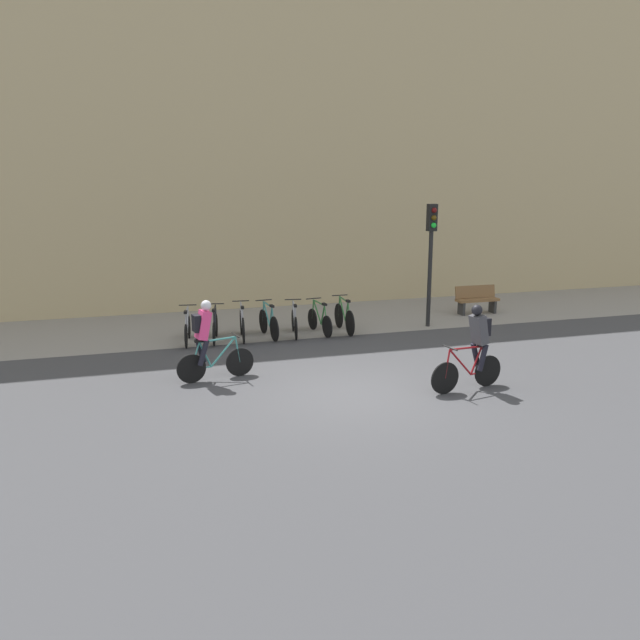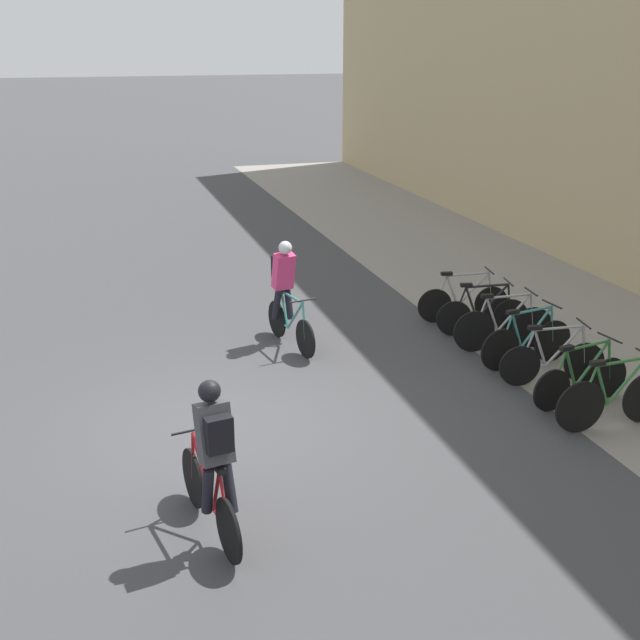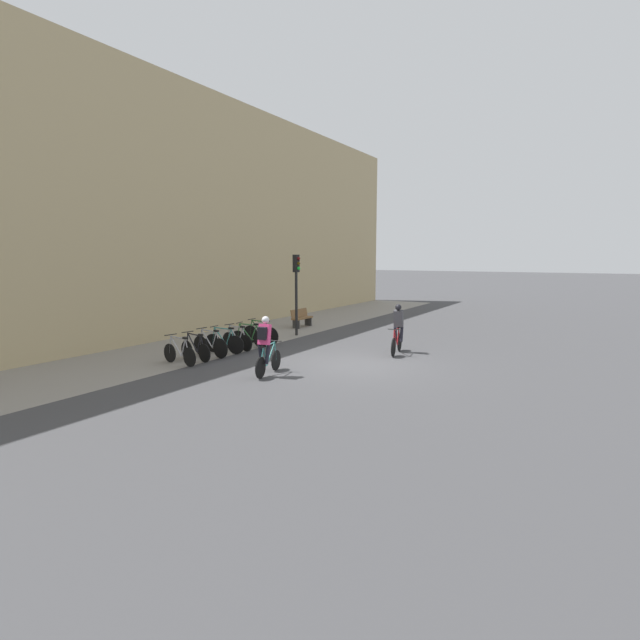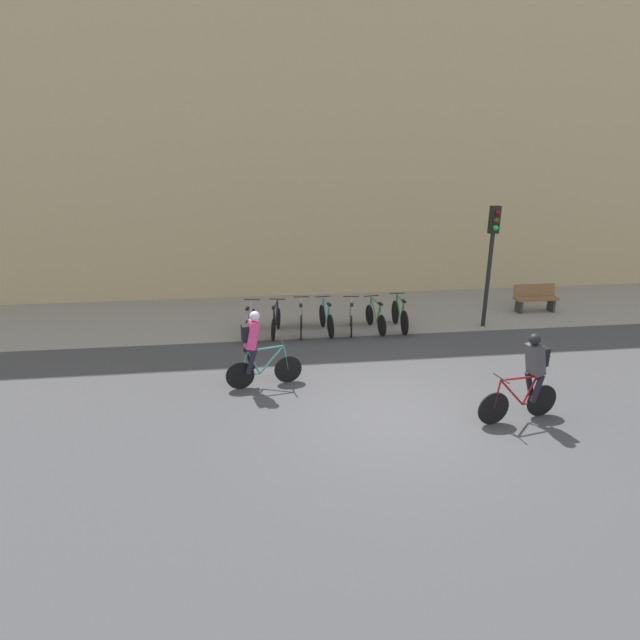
{
  "view_description": "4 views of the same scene",
  "coord_description": "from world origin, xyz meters",
  "px_view_note": "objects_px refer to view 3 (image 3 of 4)",
  "views": [
    {
      "loc": [
        -4.01,
        -11.27,
        4.24
      ],
      "look_at": [
        0.28,
        3.31,
        0.78
      ],
      "focal_mm": 35.0,
      "sensor_mm": 36.0,
      "label": 1
    },
    {
      "loc": [
        9.44,
        -1.43,
        4.85
      ],
      "look_at": [
        -0.54,
        1.58,
        1.15
      ],
      "focal_mm": 45.0,
      "sensor_mm": 36.0,
      "label": 2
    },
    {
      "loc": [
        -14.27,
        -6.86,
        3.49
      ],
      "look_at": [
        -0.36,
        1.17,
        1.42
      ],
      "focal_mm": 28.0,
      "sensor_mm": 36.0,
      "label": 3
    },
    {
      "loc": [
        -2.56,
        -8.51,
        4.94
      ],
      "look_at": [
        -1.23,
        2.16,
        1.33
      ],
      "focal_mm": 28.0,
      "sensor_mm": 36.0,
      "label": 4
    }
  ],
  "objects_px": {
    "parked_bike_4": "(237,340)",
    "bench": "(301,318)",
    "parked_bike_6": "(261,334)",
    "parked_bike_0": "(179,353)",
    "cyclist_pink": "(266,344)",
    "parked_bike_1": "(195,349)",
    "parked_bike_5": "(249,337)",
    "cyclist_grey": "(398,327)",
    "parked_bike_3": "(224,342)",
    "parked_bike_2": "(210,345)",
    "traffic_light_pole": "(296,280)"
  },
  "relations": [
    {
      "from": "cyclist_pink",
      "to": "parked_bike_5",
      "type": "height_order",
      "value": "cyclist_pink"
    },
    {
      "from": "parked_bike_5",
      "to": "bench",
      "type": "height_order",
      "value": "parked_bike_5"
    },
    {
      "from": "cyclist_pink",
      "to": "parked_bike_5",
      "type": "relative_size",
      "value": 1.09
    },
    {
      "from": "parked_bike_6",
      "to": "parked_bike_4",
      "type": "bearing_deg",
      "value": -179.95
    },
    {
      "from": "parked_bike_4",
      "to": "parked_bike_6",
      "type": "height_order",
      "value": "parked_bike_6"
    },
    {
      "from": "parked_bike_5",
      "to": "parked_bike_6",
      "type": "distance_m",
      "value": 0.72
    },
    {
      "from": "parked_bike_6",
      "to": "bench",
      "type": "xyz_separation_m",
      "value": [
        4.85,
        1.13,
        0.04
      ]
    },
    {
      "from": "parked_bike_5",
      "to": "bench",
      "type": "bearing_deg",
      "value": 11.51
    },
    {
      "from": "cyclist_pink",
      "to": "parked_bike_3",
      "type": "xyz_separation_m",
      "value": [
        2.02,
        3.32,
        -0.54
      ]
    },
    {
      "from": "cyclist_grey",
      "to": "bench",
      "type": "xyz_separation_m",
      "value": [
        3.86,
        6.52,
        -0.49
      ]
    },
    {
      "from": "cyclist_pink",
      "to": "bench",
      "type": "xyz_separation_m",
      "value": [
        9.05,
        4.45,
        -0.49
      ]
    },
    {
      "from": "bench",
      "to": "parked_bike_0",
      "type": "bearing_deg",
      "value": -172.97
    },
    {
      "from": "cyclist_pink",
      "to": "parked_bike_5",
      "type": "distance_m",
      "value": 4.84
    },
    {
      "from": "parked_bike_1",
      "to": "cyclist_pink",
      "type": "bearing_deg",
      "value": -99.76
    },
    {
      "from": "parked_bike_4",
      "to": "parked_bike_6",
      "type": "distance_m",
      "value": 1.45
    },
    {
      "from": "parked_bike_1",
      "to": "bench",
      "type": "relative_size",
      "value": 1.13
    },
    {
      "from": "parked_bike_1",
      "to": "parked_bike_0",
      "type": "bearing_deg",
      "value": -179.94
    },
    {
      "from": "traffic_light_pole",
      "to": "cyclist_grey",
      "type": "bearing_deg",
      "value": -106.49
    },
    {
      "from": "parked_bike_2",
      "to": "bench",
      "type": "xyz_separation_m",
      "value": [
        7.75,
        1.13,
        0.05
      ]
    },
    {
      "from": "parked_bike_1",
      "to": "parked_bike_4",
      "type": "height_order",
      "value": "parked_bike_4"
    },
    {
      "from": "cyclist_pink",
      "to": "parked_bike_6",
      "type": "xyz_separation_m",
      "value": [
        4.19,
        3.32,
        -0.53
      ]
    },
    {
      "from": "cyclist_pink",
      "to": "parked_bike_1",
      "type": "bearing_deg",
      "value": 80.24
    },
    {
      "from": "parked_bike_1",
      "to": "parked_bike_4",
      "type": "xyz_separation_m",
      "value": [
        2.17,
        -0.0,
        0.0
      ]
    },
    {
      "from": "parked_bike_1",
      "to": "parked_bike_6",
      "type": "relative_size",
      "value": 0.92
    },
    {
      "from": "parked_bike_2",
      "to": "parked_bike_4",
      "type": "distance_m",
      "value": 1.45
    },
    {
      "from": "parked_bike_6",
      "to": "parked_bike_5",
      "type": "bearing_deg",
      "value": -179.87
    },
    {
      "from": "parked_bike_2",
      "to": "parked_bike_6",
      "type": "distance_m",
      "value": 2.9
    },
    {
      "from": "cyclist_pink",
      "to": "cyclist_grey",
      "type": "distance_m",
      "value": 5.59
    },
    {
      "from": "cyclist_grey",
      "to": "parked_bike_3",
      "type": "distance_m",
      "value": 6.27
    },
    {
      "from": "parked_bike_4",
      "to": "cyclist_pink",
      "type": "bearing_deg",
      "value": -129.58
    },
    {
      "from": "parked_bike_0",
      "to": "parked_bike_1",
      "type": "bearing_deg",
      "value": 0.06
    },
    {
      "from": "traffic_light_pole",
      "to": "bench",
      "type": "distance_m",
      "value": 3.25
    },
    {
      "from": "parked_bike_0",
      "to": "parked_bike_2",
      "type": "height_order",
      "value": "parked_bike_2"
    },
    {
      "from": "parked_bike_2",
      "to": "parked_bike_3",
      "type": "distance_m",
      "value": 0.73
    },
    {
      "from": "parked_bike_1",
      "to": "traffic_light_pole",
      "type": "bearing_deg",
      "value": -0.49
    },
    {
      "from": "parked_bike_4",
      "to": "bench",
      "type": "height_order",
      "value": "parked_bike_4"
    },
    {
      "from": "bench",
      "to": "traffic_light_pole",
      "type": "bearing_deg",
      "value": -152.45
    },
    {
      "from": "cyclist_pink",
      "to": "parked_bike_2",
      "type": "height_order",
      "value": "cyclist_pink"
    },
    {
      "from": "parked_bike_4",
      "to": "bench",
      "type": "bearing_deg",
      "value": 10.2
    },
    {
      "from": "parked_bike_0",
      "to": "parked_bike_1",
      "type": "height_order",
      "value": "parked_bike_0"
    },
    {
      "from": "parked_bike_4",
      "to": "traffic_light_pole",
      "type": "xyz_separation_m",
      "value": [
        4.02,
        -0.05,
        2.07
      ]
    },
    {
      "from": "parked_bike_2",
      "to": "parked_bike_5",
      "type": "bearing_deg",
      "value": -0.04
    },
    {
      "from": "cyclist_grey",
      "to": "parked_bike_4",
      "type": "height_order",
      "value": "cyclist_grey"
    },
    {
      "from": "parked_bike_1",
      "to": "parked_bike_2",
      "type": "xyz_separation_m",
      "value": [
        0.72,
        0.0,
        0.03
      ]
    },
    {
      "from": "parked_bike_0",
      "to": "cyclist_pink",
      "type": "bearing_deg",
      "value": -87.37
    },
    {
      "from": "parked_bike_0",
      "to": "parked_bike_4",
      "type": "relative_size",
      "value": 1.04
    },
    {
      "from": "parked_bike_3",
      "to": "parked_bike_4",
      "type": "relative_size",
      "value": 1.03
    },
    {
      "from": "cyclist_grey",
      "to": "parked_bike_6",
      "type": "bearing_deg",
      "value": 100.48
    },
    {
      "from": "cyclist_pink",
      "to": "parked_bike_3",
      "type": "height_order",
      "value": "cyclist_pink"
    },
    {
      "from": "cyclist_grey",
      "to": "parked_bike_0",
      "type": "relative_size",
      "value": 1.07
    }
  ]
}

